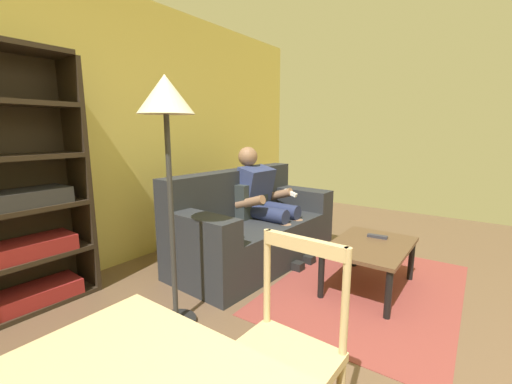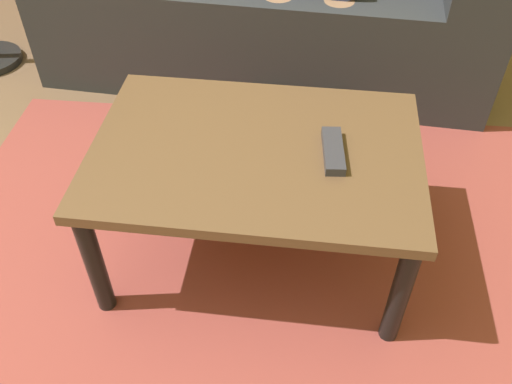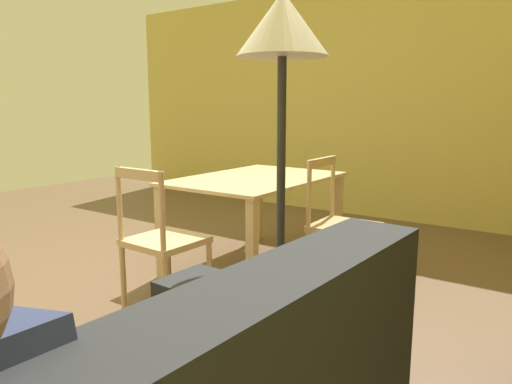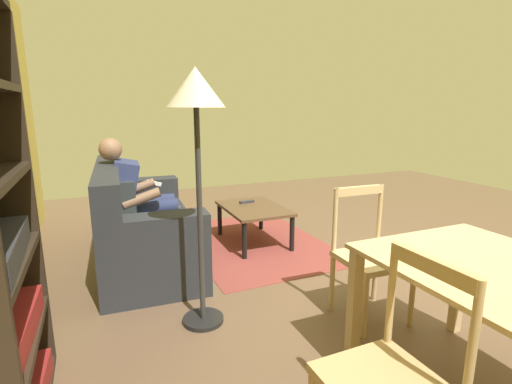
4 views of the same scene
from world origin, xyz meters
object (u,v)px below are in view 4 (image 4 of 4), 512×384
object	(u,v)px
tv_remote	(247,202)
coffee_table	(254,212)
dining_chair_facing_couch	(370,256)
dining_chair_near_wall	(390,381)
couch	(140,227)
person_lounging	(138,196)
floor_lamp	(196,112)

from	to	relation	value
tv_remote	coffee_table	bearing A→B (deg)	174.20
dining_chair_facing_couch	dining_chair_near_wall	bearing A→B (deg)	144.15
couch	person_lounging	xyz separation A→B (m)	(0.19, -0.02, 0.26)
couch	floor_lamp	world-z (taller)	floor_lamp
dining_chair_near_wall	floor_lamp	bearing A→B (deg)	14.57
dining_chair_facing_couch	floor_lamp	world-z (taller)	floor_lamp
person_lounging	floor_lamp	world-z (taller)	floor_lamp
tv_remote	floor_lamp	xyz separation A→B (m)	(-1.53, 0.93, 1.00)
couch	coffee_table	size ratio (longest dim) A/B	2.15
tv_remote	person_lounging	bearing A→B (deg)	88.83
dining_chair_near_wall	dining_chair_facing_couch	bearing A→B (deg)	-35.85
coffee_table	tv_remote	xyz separation A→B (m)	(0.20, -0.00, 0.07)
coffee_table	dining_chair_facing_couch	bearing A→B (deg)	-174.59
dining_chair_near_wall	dining_chair_facing_couch	size ratio (longest dim) A/B	1.00
dining_chair_near_wall	dining_chair_facing_couch	distance (m)	1.25
tv_remote	floor_lamp	bearing A→B (deg)	142.98
tv_remote	floor_lamp	world-z (taller)	floor_lamp
coffee_table	person_lounging	bearing A→B (deg)	84.70
couch	tv_remote	world-z (taller)	couch
dining_chair_near_wall	floor_lamp	world-z (taller)	floor_lamp
tv_remote	floor_lamp	distance (m)	2.05
person_lounging	coffee_table	bearing A→B (deg)	-95.30
dining_chair_near_wall	tv_remote	bearing A→B (deg)	-11.14
coffee_table	dining_chair_facing_couch	size ratio (longest dim) A/B	0.95
tv_remote	dining_chair_facing_couch	bearing A→B (deg)	179.24
coffee_table	tv_remote	bearing A→B (deg)	-0.21
person_lounging	tv_remote	bearing A→B (deg)	-85.58
tv_remote	dining_chair_near_wall	size ratio (longest dim) A/B	0.19
floor_lamp	coffee_table	bearing A→B (deg)	-35.08
couch	person_lounging	bearing A→B (deg)	-7.14
dining_chair_facing_couch	person_lounging	bearing A→B (deg)	36.43
coffee_table	dining_chair_near_wall	world-z (taller)	dining_chair_near_wall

